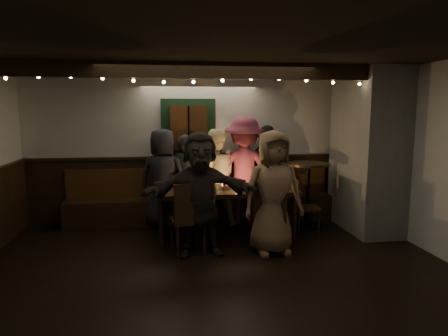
{
  "coord_description": "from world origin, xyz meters",
  "views": [
    {
      "loc": [
        -0.56,
        -4.57,
        1.97
      ],
      "look_at": [
        0.31,
        1.6,
        1.05
      ],
      "focal_mm": 32.0,
      "sensor_mm": 36.0,
      "label": 1
    }
  ],
  "objects": [
    {
      "name": "room",
      "position": [
        1.07,
        1.42,
        1.07
      ],
      "size": [
        6.02,
        5.01,
        2.62
      ],
      "color": "black",
      "rests_on": "ground"
    },
    {
      "name": "dining_table",
      "position": [
        0.31,
        1.4,
        0.7
      ],
      "size": [
        2.14,
        0.92,
        0.93
      ],
      "color": "black",
      "rests_on": "ground"
    },
    {
      "name": "chair_near_left",
      "position": [
        -0.3,
        0.66,
        0.57
      ],
      "size": [
        0.54,
        0.54,
        1.01
      ],
      "color": "black",
      "rests_on": "ground"
    },
    {
      "name": "chair_near_right",
      "position": [
        0.83,
        0.67,
        0.57
      ],
      "size": [
        0.58,
        0.58,
        1.0
      ],
      "color": "black",
      "rests_on": "ground"
    },
    {
      "name": "chair_end",
      "position": [
        1.52,
        1.4,
        0.49
      ],
      "size": [
        0.41,
        0.41,
        0.88
      ],
      "color": "black",
      "rests_on": "ground"
    },
    {
      "name": "high_top",
      "position": [
        1.76,
        1.76,
        0.69
      ],
      "size": [
        0.68,
        0.68,
        1.08
      ],
      "color": "black",
      "rests_on": "ground"
    },
    {
      "name": "person_a",
      "position": [
        -0.65,
        2.04,
        0.83
      ],
      "size": [
        0.94,
        0.76,
        1.66
      ],
      "primitive_type": "imported",
      "rotation": [
        0.0,
        0.0,
        2.81
      ],
      "color": "black",
      "rests_on": "ground"
    },
    {
      "name": "person_b",
      "position": [
        -0.29,
        2.11,
        0.78
      ],
      "size": [
        0.65,
        0.52,
        1.56
      ],
      "primitive_type": "imported",
      "rotation": [
        0.0,
        0.0,
        2.86
      ],
      "color": "black",
      "rests_on": "ground"
    },
    {
      "name": "person_c",
      "position": [
        0.22,
        2.08,
        0.82
      ],
      "size": [
        0.8,
        0.63,
        1.64
      ],
      "primitive_type": "imported",
      "rotation": [
        0.0,
        0.0,
        3.14
      ],
      "color": "beige",
      "rests_on": "ground"
    },
    {
      "name": "person_d",
      "position": [
        0.73,
        2.09,
        0.92
      ],
      "size": [
        1.3,
        0.91,
        1.84
      ],
      "primitive_type": "imported",
      "rotation": [
        0.0,
        0.0,
        2.94
      ],
      "color": "brown",
      "rests_on": "ground"
    },
    {
      "name": "person_e",
      "position": [
        1.16,
        2.13,
        0.85
      ],
      "size": [
        1.06,
        0.6,
        1.7
      ],
      "primitive_type": "imported",
      "rotation": [
        0.0,
        0.0,
        3.34
      ],
      "color": "black",
      "rests_on": "ground"
    },
    {
      "name": "person_f",
      "position": [
        -0.15,
        0.66,
        0.84
      ],
      "size": [
        1.58,
        0.56,
        1.68
      ],
      "primitive_type": "imported",
      "rotation": [
        0.0,
        0.0,
        0.04
      ],
      "color": "black",
      "rests_on": "ground"
    },
    {
      "name": "person_g",
      "position": [
        0.84,
        0.6,
        0.85
      ],
      "size": [
        0.87,
        0.61,
        1.7
      ],
      "primitive_type": "imported",
      "rotation": [
        0.0,
        0.0,
        0.09
      ],
      "color": "#7F6247",
      "rests_on": "ground"
    }
  ]
}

